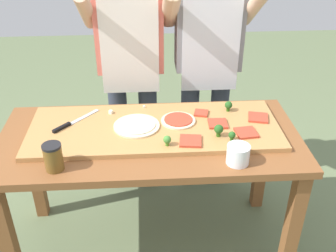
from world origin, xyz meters
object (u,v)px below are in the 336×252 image
(broccoli_floret_front_right, at_px, (167,140))
(cook_left, at_px, (130,54))
(cook_right, at_px, (208,52))
(cheese_crumble_b, at_px, (144,107))
(pizza_slice_far_right, at_px, (201,113))
(pizza_slice_near_right, at_px, (246,133))
(pizza_slice_near_left, at_px, (218,124))
(broccoli_floret_back_left, at_px, (228,105))
(cheese_crumble_a, at_px, (111,112))
(chefs_knife, at_px, (70,124))
(cheese_crumble_c, at_px, (48,152))
(prep_table, at_px, (150,154))
(pizza_whole_tomato_red, at_px, (178,120))
(pizza_whole_cheese_artichoke, at_px, (137,125))
(pizza_slice_far_left, at_px, (191,141))
(flour_cup, at_px, (238,155))
(pizza_slice_center, at_px, (258,117))
(broccoli_floret_front_left, at_px, (232,135))
(sauce_jar, at_px, (53,157))
(broccoli_floret_center_right, at_px, (219,130))

(broccoli_floret_front_right, height_order, cook_left, cook_left)
(cook_left, height_order, cook_right, same)
(cheese_crumble_b, bearing_deg, pizza_slice_far_right, -16.42)
(pizza_slice_near_right, bearing_deg, pizza_slice_near_left, 142.39)
(broccoli_floret_back_left, height_order, cook_right, cook_right)
(pizza_slice_far_right, relative_size, cheese_crumble_a, 3.91)
(chefs_knife, distance_m, cook_right, 0.95)
(pizza_slice_near_right, height_order, cook_left, cook_left)
(cheese_crumble_c, bearing_deg, prep_table, 18.48)
(prep_table, distance_m, pizza_whole_tomato_red, 0.23)
(pizza_whole_tomato_red, height_order, cheese_crumble_c, same)
(pizza_whole_cheese_artichoke, xyz_separation_m, broccoli_floret_front_right, (0.15, -0.18, 0.02))
(pizza_slice_far_left, bearing_deg, cook_left, 113.20)
(pizza_whole_cheese_artichoke, distance_m, broccoli_floret_back_left, 0.53)
(cook_right, bearing_deg, flour_cup, -88.47)
(cook_right, bearing_deg, cheese_crumble_b, -141.37)
(pizza_slice_far_left, distance_m, cook_left, 0.78)
(cheese_crumble_a, xyz_separation_m, cook_left, (0.11, 0.38, 0.19))
(chefs_knife, height_order, cook_right, cook_right)
(pizza_whole_cheese_artichoke, distance_m, cook_right, 0.72)
(pizza_slice_center, distance_m, cheese_crumble_b, 0.64)
(cheese_crumble_a, relative_size, cook_right, 0.01)
(pizza_whole_tomato_red, height_order, flour_cup, flour_cup)
(broccoli_floret_front_right, xyz_separation_m, cheese_crumble_c, (-0.57, -0.03, -0.02))
(pizza_slice_near_left, height_order, pizza_slice_center, same)
(pizza_slice_near_left, relative_size, cheese_crumble_c, 6.57)
(pizza_slice_near_left, distance_m, pizza_slice_center, 0.23)
(pizza_whole_tomato_red, bearing_deg, cheese_crumble_a, 163.02)
(cheese_crumble_c, height_order, flour_cup, flour_cup)
(pizza_whole_tomato_red, height_order, pizza_slice_center, pizza_whole_tomato_red)
(broccoli_floret_front_left, height_order, sauce_jar, sauce_jar)
(prep_table, distance_m, broccoli_floret_back_left, 0.52)
(pizza_slice_near_left, distance_m, flour_cup, 0.31)
(prep_table, xyz_separation_m, cheese_crumble_a, (-0.21, 0.21, 0.15))
(prep_table, height_order, sauce_jar, sauce_jar)
(pizza_whole_tomato_red, relative_size, cheese_crumble_b, 15.20)
(broccoli_floret_front_right, height_order, broccoli_floret_back_left, broccoli_floret_back_left)
(pizza_slice_center, distance_m, cook_left, 0.86)
(chefs_knife, distance_m, broccoli_floret_center_right, 0.78)
(chefs_knife, xyz_separation_m, cook_right, (0.80, 0.48, 0.19))
(pizza_slice_far_left, xyz_separation_m, cheese_crumble_b, (-0.22, 0.37, 0.00))
(pizza_slice_far_left, xyz_separation_m, cheese_crumble_a, (-0.41, 0.31, 0.00))
(cheese_crumble_c, relative_size, sauce_jar, 0.11)
(pizza_whole_cheese_artichoke, height_order, pizza_slice_near_right, pizza_whole_cheese_artichoke)
(prep_table, height_order, broccoli_floret_back_left, broccoli_floret_back_left)
(pizza_slice_near_left, xyz_separation_m, broccoli_floret_front_right, (-0.28, -0.18, 0.03))
(pizza_slice_near_right, xyz_separation_m, pizza_slice_near_left, (-0.13, 0.10, 0.00))
(cheese_crumble_a, bearing_deg, pizza_slice_far_left, -37.56)
(cheese_crumble_c, xyz_separation_m, sauce_jar, (0.05, -0.09, 0.03))
(pizza_slice_center, distance_m, cheese_crumble_c, 1.11)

